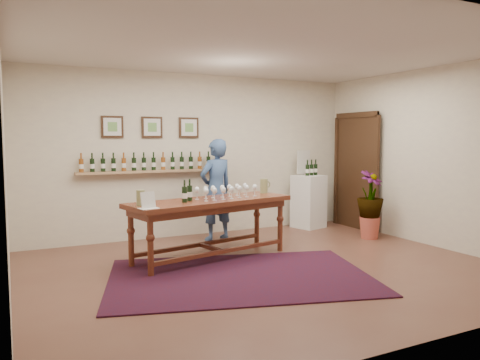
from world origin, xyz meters
name	(u,v)px	position (x,y,z in m)	size (l,w,h in m)	color
ground	(267,269)	(0.00, 0.00, 0.00)	(6.00, 6.00, 0.00)	brown
room_shell	(317,170)	(2.11, 1.86, 1.12)	(6.00, 6.00, 6.00)	beige
rug	(240,276)	(-0.48, -0.16, 0.01)	(3.15, 2.10, 0.02)	#440C10
tasting_table	(211,208)	(-0.45, 0.83, 0.72)	(2.49, 1.23, 0.85)	#4B1B12
table_glasses	(226,191)	(-0.18, 0.87, 0.94)	(1.33, 0.31, 0.18)	silver
table_bottles	(187,190)	(-0.83, 0.73, 1.01)	(0.31, 0.17, 0.33)	black
pitcher_left	(141,198)	(-1.49, 0.63, 0.95)	(0.13, 0.13, 0.20)	olive
pitcher_right	(264,186)	(0.59, 1.15, 0.96)	(0.14, 0.14, 0.22)	olive
menu_card	(148,200)	(-1.47, 0.37, 0.95)	(0.22, 0.16, 0.20)	silver
display_pedestal	(309,201)	(2.13, 2.14, 0.50)	(0.50, 0.50, 1.00)	white
pedestal_bottles	(312,167)	(2.16, 2.10, 1.17)	(0.34, 0.09, 0.34)	black
info_sign	(303,162)	(2.12, 2.31, 1.24)	(0.36, 0.02, 0.49)	silver
potted_plant	(370,205)	(2.48, 0.84, 0.58)	(0.67, 0.67, 1.00)	#AF4B3A
person	(216,190)	(0.11, 1.92, 0.84)	(0.62, 0.40, 1.69)	#334C78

